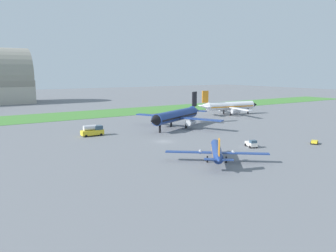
{
  "coord_description": "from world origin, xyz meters",
  "views": [
    {
      "loc": [
        -47.12,
        -74.68,
        18.66
      ],
      "look_at": [
        5.05,
        5.87,
        3.0
      ],
      "focal_mm": 35.54,
      "sensor_mm": 36.0,
      "label": 1
    }
  ],
  "objects_px": {
    "airplane_midfield_jet": "(177,116)",
    "baggage_cart_by_runway": "(314,142)",
    "airplane_parked_jet_far": "(229,106)",
    "airplane_foreground_turboprop": "(217,151)",
    "pushback_tug_near_gate": "(252,144)",
    "fuel_truck_midfield": "(93,131)"
  },
  "relations": [
    {
      "from": "airplane_midfield_jet",
      "to": "baggage_cart_by_runway",
      "type": "distance_m",
      "value": 43.7
    },
    {
      "from": "airplane_parked_jet_far",
      "to": "airplane_foreground_turboprop",
      "type": "height_order",
      "value": "airplane_parked_jet_far"
    },
    {
      "from": "airplane_parked_jet_far",
      "to": "airplane_midfield_jet",
      "type": "relative_size",
      "value": 1.01
    },
    {
      "from": "pushback_tug_near_gate",
      "to": "baggage_cart_by_runway",
      "type": "bearing_deg",
      "value": 89.33
    },
    {
      "from": "airplane_midfield_jet",
      "to": "pushback_tug_near_gate",
      "type": "bearing_deg",
      "value": 62.5
    },
    {
      "from": "airplane_parked_jet_far",
      "to": "pushback_tug_near_gate",
      "type": "xyz_separation_m",
      "value": [
        -39.7,
        -50.35,
        -2.98
      ]
    },
    {
      "from": "baggage_cart_by_runway",
      "to": "airplane_parked_jet_far",
      "type": "bearing_deg",
      "value": -141.83
    },
    {
      "from": "airplane_midfield_jet",
      "to": "pushback_tug_near_gate",
      "type": "relative_size",
      "value": 7.56
    },
    {
      "from": "fuel_truck_midfield",
      "to": "baggage_cart_by_runway",
      "type": "xyz_separation_m",
      "value": [
        44.68,
        -42.4,
        -1.01
      ]
    },
    {
      "from": "pushback_tug_near_gate",
      "to": "airplane_parked_jet_far",
      "type": "bearing_deg",
      "value": 162.12
    },
    {
      "from": "airplane_parked_jet_far",
      "to": "fuel_truck_midfield",
      "type": "relative_size",
      "value": 4.66
    },
    {
      "from": "pushback_tug_near_gate",
      "to": "fuel_truck_midfield",
      "type": "distance_m",
      "value": 45.7
    },
    {
      "from": "airplane_foreground_turboprop",
      "to": "baggage_cart_by_runway",
      "type": "distance_m",
      "value": 33.2
    },
    {
      "from": "airplane_foreground_turboprop",
      "to": "fuel_truck_midfield",
      "type": "height_order",
      "value": "airplane_foreground_turboprop"
    },
    {
      "from": "fuel_truck_midfield",
      "to": "airplane_foreground_turboprop",
      "type": "bearing_deg",
      "value": -73.54
    },
    {
      "from": "pushback_tug_near_gate",
      "to": "baggage_cart_by_runway",
      "type": "relative_size",
      "value": 1.36
    },
    {
      "from": "fuel_truck_midfield",
      "to": "baggage_cart_by_runway",
      "type": "relative_size",
      "value": 2.23
    },
    {
      "from": "airplane_parked_jet_far",
      "to": "airplane_foreground_turboprop",
      "type": "relative_size",
      "value": 1.72
    },
    {
      "from": "airplane_foreground_turboprop",
      "to": "airplane_midfield_jet",
      "type": "height_order",
      "value": "airplane_midfield_jet"
    },
    {
      "from": "airplane_midfield_jet",
      "to": "baggage_cart_by_runway",
      "type": "bearing_deg",
      "value": 85.1
    },
    {
      "from": "airplane_midfield_jet",
      "to": "fuel_truck_midfield",
      "type": "relative_size",
      "value": 4.62
    },
    {
      "from": "airplane_foreground_turboprop",
      "to": "fuel_truck_midfield",
      "type": "distance_m",
      "value": 43.39
    }
  ]
}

